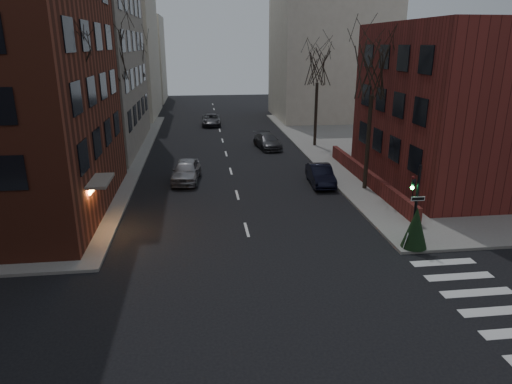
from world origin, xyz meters
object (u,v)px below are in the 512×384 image
at_px(tree_left_b, 110,53).
at_px(streetlamp_far, 145,94).
at_px(tree_right_b, 318,66).
at_px(car_lane_silver, 186,171).
at_px(car_lane_gray, 267,141).
at_px(car_lane_far, 211,120).
at_px(evergreen_shrub, 416,227).
at_px(tree_left_c, 134,59).
at_px(parked_sedan, 320,175).
at_px(tree_left_a, 68,68).
at_px(streetlamp_near, 115,124).
at_px(traffic_signal, 414,209).
at_px(tree_right_a, 374,70).
at_px(sandwich_board, 409,239).

height_order(tree_left_b, streetlamp_far, tree_left_b).
relative_size(tree_right_b, car_lane_silver, 1.96).
xyz_separation_m(car_lane_gray, car_lane_far, (-4.96, 13.56, -0.01)).
bearing_deg(car_lane_far, tree_right_b, -53.38).
relative_size(streetlamp_far, evergreen_shrub, 3.06).
bearing_deg(evergreen_shrub, tree_left_b, 133.58).
bearing_deg(tree_left_c, evergreen_shrub, -62.14).
xyz_separation_m(tree_right_b, car_lane_silver, (-12.21, -10.35, -6.79)).
xyz_separation_m(parked_sedan, car_lane_gray, (-2.00, 12.18, -0.02)).
bearing_deg(tree_left_b, tree_left_a, -90.00).
height_order(parked_sedan, car_lane_gray, parked_sedan).
distance_m(tree_left_c, car_lane_gray, 16.94).
distance_m(streetlamp_near, car_lane_gray, 16.15).
height_order(traffic_signal, tree_left_b, tree_left_b).
bearing_deg(tree_left_b, evergreen_shrub, -46.42).
height_order(car_lane_silver, car_lane_gray, car_lane_silver).
bearing_deg(tree_right_a, tree_left_b, 155.56).
relative_size(tree_left_a, car_lane_far, 2.10).
xyz_separation_m(car_lane_gray, evergreen_shrub, (3.75, -23.34, 0.49)).
relative_size(tree_right_a, car_lane_far, 1.99).
bearing_deg(parked_sedan, traffic_signal, -77.17).
xyz_separation_m(streetlamp_near, car_lane_far, (7.34, 23.40, -3.56)).
bearing_deg(sandwich_board, tree_right_a, 107.09).
xyz_separation_m(traffic_signal, streetlamp_far, (-16.14, 33.01, 2.33)).
bearing_deg(car_lane_gray, tree_left_b, -163.40).
distance_m(traffic_signal, car_lane_gray, 23.20).
distance_m(tree_right_a, sandwich_board, 12.15).
bearing_deg(tree_left_c, car_lane_silver, -73.63).
bearing_deg(tree_right_a, tree_left_c, 128.66).
bearing_deg(tree_left_a, evergreen_shrub, -18.28).
height_order(tree_left_a, parked_sedan, tree_left_a).
relative_size(tree_right_a, streetlamp_near, 1.55).
height_order(tree_left_c, car_lane_silver, tree_left_c).
bearing_deg(car_lane_far, traffic_signal, -75.58).
bearing_deg(tree_left_a, sandwich_board, -18.57).
relative_size(parked_sedan, car_lane_far, 0.88).
xyz_separation_m(tree_right_a, sandwich_board, (-1.23, -9.50, -7.48)).
bearing_deg(tree_right_b, car_lane_silver, -139.71).
xyz_separation_m(tree_left_b, streetlamp_far, (0.60, 16.00, -4.68)).
bearing_deg(tree_right_a, traffic_signal, -95.47).
relative_size(streetlamp_far, car_lane_far, 1.28).
relative_size(tree_right_a, evergreen_shrub, 4.73).
bearing_deg(tree_right_a, tree_left_a, -167.20).
bearing_deg(tree_left_b, tree_right_b, 18.82).
distance_m(tree_left_b, car_lane_gray, 16.38).
relative_size(tree_left_b, car_lane_far, 2.21).
bearing_deg(streetlamp_near, tree_left_a, -94.29).
bearing_deg(parked_sedan, tree_left_c, 129.33).
bearing_deg(traffic_signal, car_lane_gray, 99.52).
distance_m(tree_left_a, sandwich_board, 19.00).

